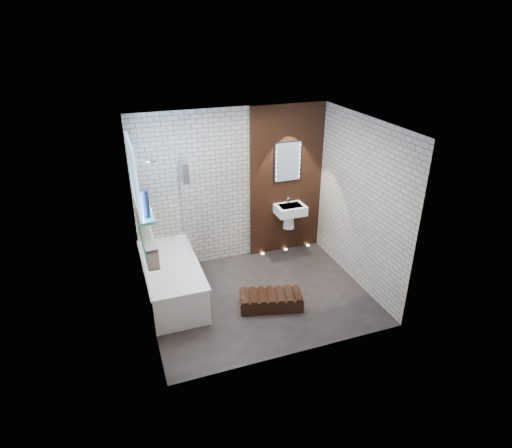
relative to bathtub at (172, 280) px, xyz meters
name	(u,v)px	position (x,y,z in m)	size (l,w,h in m)	color
ground	(259,296)	(1.22, -0.45, -0.29)	(3.20, 3.20, 0.00)	black
room_shell	(260,219)	(1.22, -0.45, 1.01)	(3.24, 3.20, 2.60)	tan
walnut_panel	(286,181)	(2.17, 0.82, 1.01)	(1.30, 0.06, 2.60)	black
clerestory_window	(136,183)	(-0.34, -0.10, 1.61)	(0.18, 1.00, 0.94)	#7FADE0
display_niche	(147,238)	(-0.31, -0.30, 0.91)	(0.14, 1.30, 0.26)	teal
bathtub	(172,280)	(0.00, 0.00, 0.00)	(0.79, 1.74, 0.70)	white
bath_screen	(185,205)	(0.35, 0.44, 0.99)	(0.01, 0.78, 1.40)	white
towel	(184,172)	(0.35, 0.27, 1.56)	(0.09, 0.23, 0.30)	black
shower_head	(150,160)	(-0.08, 0.50, 1.71)	(0.18, 0.18, 0.02)	silver
washbasin	(290,213)	(2.17, 0.62, 0.50)	(0.50, 0.36, 0.58)	white
led_mirror	(288,162)	(2.17, 0.78, 1.36)	(0.50, 0.02, 0.70)	black
walnut_step	(271,301)	(1.29, -0.75, -0.19)	(0.89, 0.40, 0.20)	black
niche_bottles	(149,245)	(-0.31, -0.45, 0.88)	(0.06, 0.80, 0.15)	maroon
sill_vases	(146,204)	(-0.28, -0.43, 1.44)	(0.08, 0.08, 0.36)	#121A33
floor_uplights	(286,249)	(2.17, 0.75, -0.29)	(0.96, 0.06, 0.01)	#FFD899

